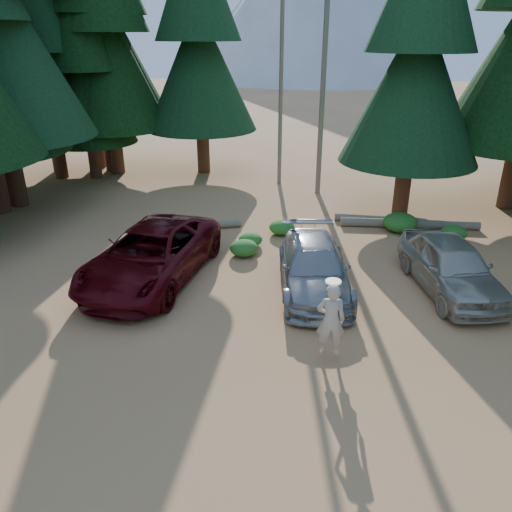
# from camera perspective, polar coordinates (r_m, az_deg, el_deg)

# --- Properties ---
(ground) EXTENTS (160.00, 160.00, 0.00)m
(ground) POSITION_cam_1_polar(r_m,az_deg,el_deg) (11.83, 2.96, -13.30)
(ground) COLOR #AA7748
(ground) RESTS_ON ground
(forest_belt_north) EXTENTS (36.00, 7.00, 22.00)m
(forest_belt_north) POSITION_cam_1_polar(r_m,az_deg,el_deg) (25.43, 5.21, 7.60)
(forest_belt_north) COLOR black
(forest_belt_north) RESTS_ON ground
(snag_front) EXTENTS (0.24, 0.24, 12.00)m
(snag_front) POSITION_cam_1_polar(r_m,az_deg,el_deg) (23.92, 7.80, 21.07)
(snag_front) COLOR #686353
(snag_front) RESTS_ON ground
(snag_back) EXTENTS (0.20, 0.20, 10.00)m
(snag_back) POSITION_cam_1_polar(r_m,az_deg,el_deg) (25.54, 2.88, 19.18)
(snag_back) COLOR #686353
(snag_back) RESTS_ON ground
(red_pickup) EXTENTS (3.70, 6.46, 1.70)m
(red_pickup) POSITION_cam_1_polar(r_m,az_deg,el_deg) (15.94, -11.89, 0.15)
(red_pickup) COLOR #52070D
(red_pickup) RESTS_ON ground
(silver_minivan_center) EXTENTS (2.53, 5.15, 1.44)m
(silver_minivan_center) POSITION_cam_1_polar(r_m,az_deg,el_deg) (15.14, 6.65, -1.32)
(silver_minivan_center) COLOR #989A9F
(silver_minivan_center) RESTS_ON ground
(silver_minivan_right) EXTENTS (2.81, 5.01, 1.61)m
(silver_minivan_right) POSITION_cam_1_polar(r_m,az_deg,el_deg) (16.05, 21.39, -1.07)
(silver_minivan_right) COLOR #BAB3A5
(silver_minivan_right) RESTS_ON ground
(frisbee_player) EXTENTS (0.71, 0.49, 1.93)m
(frisbee_player) POSITION_cam_1_polar(r_m,az_deg,el_deg) (11.78, 8.54, -7.21)
(frisbee_player) COLOR beige
(frisbee_player) RESTS_ON ground
(log_left) EXTENTS (3.92, 1.59, 0.29)m
(log_left) POSITION_cam_1_polar(r_m,az_deg,el_deg) (20.01, -7.47, 3.30)
(log_left) COLOR #686353
(log_left) RESTS_ON ground
(log_mid) EXTENTS (3.72, 0.50, 0.31)m
(log_mid) POSITION_cam_1_polar(r_m,az_deg,el_deg) (21.29, 13.98, 4.10)
(log_mid) COLOR #686353
(log_mid) RESTS_ON ground
(log_right) EXTENTS (5.48, 0.47, 0.35)m
(log_right) POSITION_cam_1_polar(r_m,az_deg,el_deg) (21.03, 17.13, 3.54)
(log_right) COLOR #686353
(log_right) RESTS_ON ground
(shrub_far_left) EXTENTS (0.89, 0.89, 0.49)m
(shrub_far_left) POSITION_cam_1_polar(r_m,az_deg,el_deg) (19.06, -6.43, 2.61)
(shrub_far_left) COLOR #26691F
(shrub_far_left) RESTS_ON ground
(shrub_left) EXTENTS (0.87, 0.87, 0.48)m
(shrub_left) POSITION_cam_1_polar(r_m,az_deg,el_deg) (18.36, -0.64, 1.89)
(shrub_left) COLOR #26691F
(shrub_left) RESTS_ON ground
(shrub_center_left) EXTENTS (1.00, 1.00, 0.55)m
(shrub_center_left) POSITION_cam_1_polar(r_m,az_deg,el_deg) (17.55, -1.41, 0.93)
(shrub_center_left) COLOR #26691F
(shrub_center_left) RESTS_ON ground
(shrub_center_right) EXTENTS (1.00, 1.00, 0.55)m
(shrub_center_right) POSITION_cam_1_polar(r_m,az_deg,el_deg) (19.47, 2.98, 3.29)
(shrub_center_right) COLOR #26691F
(shrub_center_right) RESTS_ON ground
(shrub_right) EXTENTS (0.96, 0.96, 0.53)m
(shrub_right) POSITION_cam_1_polar(r_m,az_deg,el_deg) (20.39, 21.72, 2.50)
(shrub_right) COLOR #26691F
(shrub_right) RESTS_ON ground
(shrub_far_right) EXTENTS (1.33, 1.33, 0.73)m
(shrub_far_right) POSITION_cam_1_polar(r_m,az_deg,el_deg) (20.52, 16.16, 3.72)
(shrub_far_right) COLOR #26691F
(shrub_far_right) RESTS_ON ground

